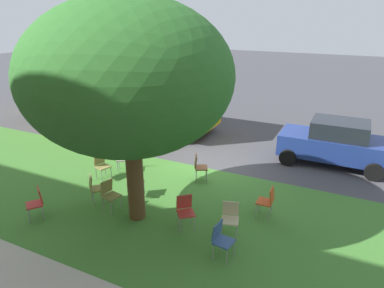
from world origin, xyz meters
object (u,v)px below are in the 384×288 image
(chair_0, at_px, (185,209))
(chair_3, at_px, (268,200))
(chair_8, at_px, (230,216))
(street_tree, at_px, (128,77))
(chair_6, at_px, (123,156))
(chair_7, at_px, (102,164))
(chair_10, at_px, (95,186))
(chair_9, at_px, (134,181))
(chair_4, at_px, (199,165))
(parked_car, at_px, (334,142))
(chair_2, at_px, (37,201))
(school_bus, at_px, (113,88))
(chair_5, at_px, (110,193))
(chair_1, at_px, (221,238))

(chair_0, height_order, chair_3, same)
(chair_0, distance_m, chair_8, 1.16)
(street_tree, xyz_separation_m, chair_6, (2.13, -2.30, -3.27))
(chair_0, bearing_deg, chair_7, -18.99)
(street_tree, bearing_deg, chair_10, -4.33)
(chair_7, xyz_separation_m, chair_9, (-1.67, 0.55, 0.00))
(chair_4, relative_size, chair_6, 1.00)
(chair_9, bearing_deg, street_tree, 128.28)
(chair_3, height_order, parked_car, parked_car)
(chair_2, bearing_deg, school_bus, -65.96)
(street_tree, relative_size, chair_9, 6.41)
(chair_8, xyz_separation_m, chair_10, (4.04, 0.24, 0.00))
(chair_5, xyz_separation_m, chair_7, (1.48, -1.45, 0.00))
(chair_0, bearing_deg, chair_2, 20.01)
(chair_6, height_order, chair_7, same)
(chair_3, distance_m, chair_6, 5.34)
(street_tree, xyz_separation_m, chair_8, (-2.52, -0.35, -3.27))
(chair_1, distance_m, chair_9, 3.65)
(chair_7, relative_size, parked_car, 0.24)
(chair_3, relative_size, school_bus, 0.08)
(chair_6, bearing_deg, street_tree, 132.85)
(street_tree, distance_m, chair_9, 3.46)
(chair_9, bearing_deg, chair_5, 78.15)
(chair_2, height_order, chair_10, same)
(chair_5, relative_size, chair_6, 1.00)
(street_tree, relative_size, chair_8, 6.41)
(chair_2, height_order, chair_7, same)
(chair_6, bearing_deg, chair_9, 135.47)
(chair_8, bearing_deg, street_tree, 7.93)
(street_tree, xyz_separation_m, parked_car, (-4.41, -6.07, -2.95))
(street_tree, height_order, chair_2, street_tree)
(chair_2, bearing_deg, chair_3, -153.54)
(chair_0, bearing_deg, chair_10, 0.75)
(chair_6, bearing_deg, chair_7, 73.93)
(chair_7, distance_m, chair_9, 1.75)
(chair_2, height_order, chair_4, same)
(chair_0, height_order, chair_4, same)
(chair_0, distance_m, chair_9, 2.22)
(street_tree, xyz_separation_m, chair_2, (2.35, 1.21, -3.27))
(chair_8, height_order, parked_car, parked_car)
(chair_7, relative_size, chair_9, 1.00)
(chair_0, relative_size, school_bus, 0.08)
(chair_2, bearing_deg, chair_10, -122.28)
(chair_8, relative_size, chair_9, 1.00)
(chair_10, bearing_deg, school_bus, -56.43)
(chair_7, xyz_separation_m, parked_car, (-6.79, -4.62, 0.32))
(street_tree, relative_size, chair_2, 6.41)
(parked_car, bearing_deg, chair_1, 75.03)
(chair_4, distance_m, chair_9, 2.25)
(chair_2, xyz_separation_m, chair_10, (-0.83, -1.32, 0.00))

